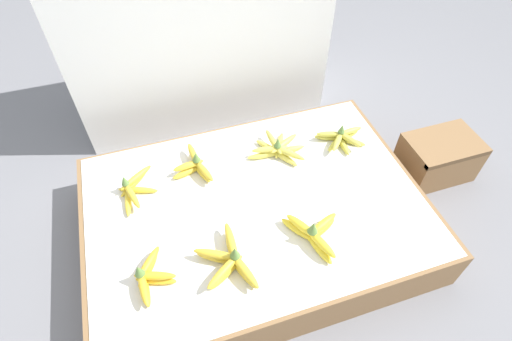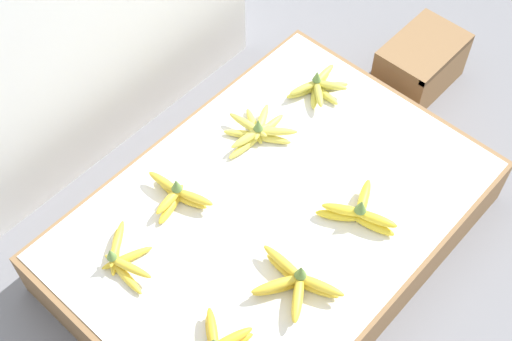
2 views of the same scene
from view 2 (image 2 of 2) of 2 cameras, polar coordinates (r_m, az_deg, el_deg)
ground_plane at (r=2.34m, az=1.32°, el=-5.71°), size 10.00×10.00×0.00m
display_platform at (r=2.26m, az=1.37°, el=-4.42°), size 1.30×0.91×0.20m
back_vendor_table at (r=2.47m, az=-14.77°, el=11.75°), size 1.21×0.46×0.85m
wooden_crate at (r=2.76m, az=13.03°, el=8.33°), size 0.32×0.22×0.20m
banana_bunch_front_midleft at (r=2.01m, az=3.10°, el=-8.99°), size 0.19×0.27×0.10m
banana_bunch_front_midright at (r=2.15m, az=8.29°, el=-3.25°), size 0.20×0.23×0.11m
banana_bunch_middle_left at (r=2.09m, az=-10.70°, el=-6.94°), size 0.15×0.22×0.09m
banana_bunch_middle_midleft at (r=2.17m, az=-6.40°, el=-1.98°), size 0.16×0.23×0.10m
banana_bunch_middle_midright at (r=2.31m, az=0.11°, el=3.15°), size 0.25×0.23×0.10m
banana_bunch_middle_right at (r=2.45m, az=5.05°, el=6.66°), size 0.21×0.16×0.09m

